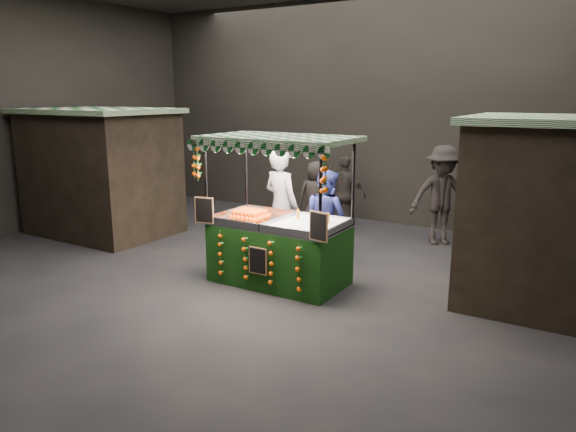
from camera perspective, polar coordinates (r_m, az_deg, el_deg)
The scene contains 11 objects.
ground at distance 8.51m, azimuth -4.43°, elevation -7.05°, with size 12.00×12.00×0.00m, color black.
market_hall at distance 8.02m, azimuth -4.86°, elevation 16.33°, with size 12.10×10.10×5.05m.
neighbour_stall_left at distance 11.88m, azimuth -19.17°, elevation 4.49°, with size 3.00×2.20×2.60m.
juice_stall at distance 8.27m, azimuth -1.01°, elevation -2.47°, with size 2.35×1.38×2.28m.
vendor_grey at distance 9.21m, azimuth -0.70°, elevation 1.02°, with size 0.83×0.65×2.01m.
vendor_blue at distance 9.10m, azimuth 4.07°, elevation -0.23°, with size 0.98×0.87×1.67m.
shopper_0 at distance 13.18m, azimuth -13.50°, elevation 3.53°, with size 0.65×0.46×1.67m.
shopper_1 at distance 10.00m, azimuth 27.42°, elevation 0.25°, with size 1.15×1.05×1.92m.
shopper_2 at distance 11.45m, azimuth 6.03°, elevation 2.30°, with size 0.95×0.41×1.61m.
shopper_3 at distance 10.83m, azimuth 16.01°, elevation 2.11°, with size 1.43×1.31×1.93m.
shopper_4 at distance 11.46m, azimuth 2.93°, elevation 2.09°, with size 0.85×0.68×1.51m.
Camera 1 is at (4.70, -6.47, 2.89)m, focal length 33.53 mm.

